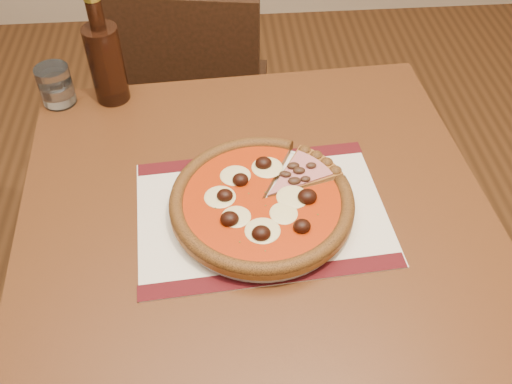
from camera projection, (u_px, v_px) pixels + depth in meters
The scene contains 8 objects.
table at pixel (257, 250), 1.04m from camera, with size 0.84×0.84×0.75m.
chair_far at pixel (196, 93), 1.67m from camera, with size 0.44×0.44×0.82m.
placemat at pixel (262, 212), 0.96m from camera, with size 0.42×0.30×0.00m, color beige.
plate at pixel (262, 208), 0.96m from camera, with size 0.29×0.29×0.02m, color white.
pizza at pixel (262, 200), 0.94m from camera, with size 0.31×0.31×0.04m.
ham_slice at pixel (302, 170), 1.00m from camera, with size 0.14×0.12×0.02m.
water_glass at pixel (56, 85), 1.15m from camera, with size 0.07×0.07×0.08m, color white.
bottle at pixel (106, 60), 1.12m from camera, with size 0.07×0.07×0.23m.
Camera 1 is at (0.65, 0.34, 1.47)m, focal length 40.00 mm.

